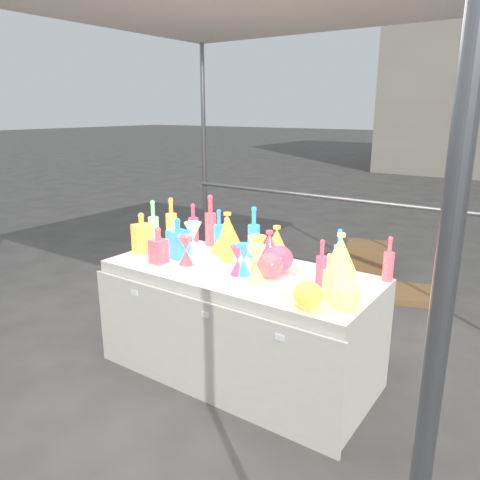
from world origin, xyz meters
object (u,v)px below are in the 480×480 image
Objects in this scene: cardboard_box_closed at (368,258)px; hourglass_0 at (186,250)px; decanter_0 at (142,232)px; lampshade_0 at (227,232)px; bottle_0 at (171,219)px; globe_0 at (308,297)px; display_table at (239,322)px.

cardboard_box_closed is 2.73m from hourglass_0.
decanter_0 and lampshade_0 have the same top height.
cardboard_box_closed is 2.35m from lampshade_0.
bottle_0 reaches higher than cardboard_box_closed.
cardboard_box_closed is at bearing 81.97° from hourglass_0.
hourglass_0 reaches higher than cardboard_box_closed.
decanter_0 is 1.84× the size of globe_0.
display_table is 6.25× the size of decanter_0.
display_table is 5.30× the size of bottle_0.
decanter_0 is 0.62m from lampshade_0.
globe_0 is at bearing -21.12° from bottle_0.
decanter_0 is 0.46m from hourglass_0.
lampshade_0 reaches higher than cardboard_box_closed.
lampshade_0 is at bearing 136.62° from display_table.
globe_0 reaches higher than display_table.
cardboard_box_closed is at bearing 58.24° from lampshade_0.
hourglass_0 is at bearing -38.77° from bottle_0.
display_table is 3.91× the size of cardboard_box_closed.
hourglass_0 is (0.45, -0.04, -0.05)m from decanter_0.
display_table is 11.47× the size of globe_0.
lampshade_0 reaches higher than hourglass_0.
bottle_0 is 0.63m from hourglass_0.
display_table is at bearing 28.50° from decanter_0.
decanter_0 is at bearing 171.35° from globe_0.
display_table is at bearing -67.01° from lampshade_0.
globe_0 is at bearing -10.32° from hourglass_0.
decanter_0 reaches higher than display_table.
decanter_0 is at bearing -83.89° from bottle_0.
display_table is at bearing 17.47° from hourglass_0.
display_table is 9.23× the size of hourglass_0.
bottle_0 is 1.18× the size of lampshade_0.
cardboard_box_closed is at bearing 68.83° from bottle_0.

